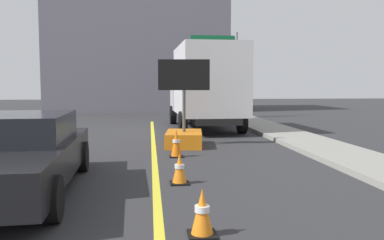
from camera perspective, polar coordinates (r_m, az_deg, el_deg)
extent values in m
cube|color=orange|center=(12.50, -1.15, -2.71)|extent=(1.30, 1.91, 0.45)
cylinder|color=#4C4C4C|center=(12.41, -1.16, 1.30)|extent=(0.10, 0.10, 1.30)
cube|color=black|center=(12.39, -1.17, 6.50)|extent=(1.60, 0.26, 0.95)
sphere|color=yellow|center=(12.44, 1.39, 6.49)|extent=(0.09, 0.09, 0.09)
sphere|color=yellow|center=(12.44, 0.00, 6.49)|extent=(0.09, 0.09, 0.09)
sphere|color=yellow|center=(12.44, -1.39, 6.49)|extent=(0.09, 0.09, 0.09)
sphere|color=yellow|center=(12.46, -2.78, 6.48)|extent=(0.09, 0.09, 0.09)
sphere|color=yellow|center=(12.47, -3.57, 7.30)|extent=(0.09, 0.09, 0.09)
sphere|color=yellow|center=(12.46, -3.56, 5.65)|extent=(0.09, 0.09, 0.09)
cube|color=black|center=(17.64, 1.75, 0.66)|extent=(1.92, 6.86, 0.25)
cube|color=silver|center=(20.02, 0.60, 4.24)|extent=(2.52, 1.98, 1.90)
cube|color=silver|center=(16.57, 2.36, 5.69)|extent=(2.60, 4.70, 2.82)
cylinder|color=black|center=(19.80, -2.74, 0.75)|extent=(0.31, 0.91, 0.90)
cylinder|color=black|center=(20.14, 4.00, 0.82)|extent=(0.31, 0.91, 0.90)
cylinder|color=black|center=(15.47, -1.34, -0.40)|extent=(0.31, 0.91, 0.90)
cylinder|color=black|center=(15.91, 7.18, -0.30)|extent=(0.31, 0.91, 0.90)
cube|color=black|center=(7.62, -23.79, -5.34)|extent=(2.12, 5.15, 0.60)
cube|color=black|center=(7.79, -23.45, -1.03)|extent=(1.76, 2.35, 0.50)
cylinder|color=black|center=(5.88, -19.36, -10.66)|extent=(0.25, 0.67, 0.66)
cylinder|color=black|center=(9.11, -15.45, -5.07)|extent=(0.25, 0.67, 0.66)
cylinder|color=gray|center=(23.62, 6.32, 6.37)|extent=(0.18, 0.18, 5.00)
cube|color=#0F6033|center=(23.43, 2.98, 10.45)|extent=(2.60, 0.12, 1.30)
cube|color=white|center=(23.46, 2.96, 10.44)|extent=(1.82, 0.05, 0.18)
cube|color=slate|center=(31.85, -7.64, 10.68)|extent=(13.11, 7.37, 10.23)
cube|color=black|center=(5.21, 1.46, -16.08)|extent=(0.36, 0.36, 0.03)
cone|color=orange|center=(5.11, 1.47, -12.91)|extent=(0.28, 0.28, 0.58)
cylinder|color=white|center=(5.10, 1.47, -12.60)|extent=(0.19, 0.19, 0.08)
cube|color=black|center=(7.75, -1.79, -9.01)|extent=(0.36, 0.36, 0.03)
cone|color=orange|center=(7.69, -1.80, -6.86)|extent=(0.28, 0.28, 0.57)
cylinder|color=white|center=(7.68, -1.80, -6.65)|extent=(0.19, 0.19, 0.08)
cube|color=black|center=(10.59, -2.27, -5.25)|extent=(0.36, 0.36, 0.03)
cone|color=orange|center=(10.53, -2.27, -3.24)|extent=(0.28, 0.28, 0.72)
cylinder|color=white|center=(10.52, -2.27, -3.04)|extent=(0.19, 0.19, 0.08)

